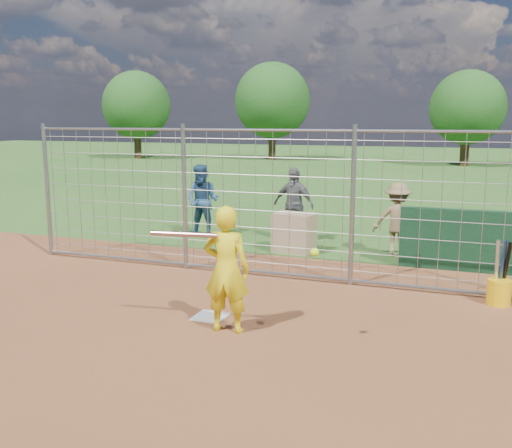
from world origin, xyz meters
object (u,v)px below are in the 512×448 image
at_px(bystander_b, 293,205).
at_px(bystander_c, 397,220).
at_px(bucket_with_bats, 499,289).
at_px(batter, 227,269).
at_px(equipment_bin, 294,233).
at_px(bystander_a, 203,201).

relative_size(bystander_b, bystander_c, 1.13).
xyz_separation_m(bystander_b, bucket_with_bats, (4.08, -3.15, -0.58)).
bearing_deg(batter, bystander_b, -87.24).
bearing_deg(bystander_c, bucket_with_bats, 117.85).
bearing_deg(equipment_bin, batter, -77.58).
xyz_separation_m(bystander_b, bystander_c, (2.30, -0.58, -0.09)).
bearing_deg(bucket_with_bats, bystander_c, 124.62).
xyz_separation_m(bystander_c, equipment_bin, (-1.99, -0.38, -0.33)).
xyz_separation_m(bystander_a, equipment_bin, (2.44, -0.81, -0.43)).
distance_m(batter, bucket_with_bats, 4.10).
distance_m(bystander_a, bystander_c, 4.45).
distance_m(bystander_b, equipment_bin, 1.09).
xyz_separation_m(bystander_a, bystander_c, (4.43, -0.43, -0.10)).
bearing_deg(equipment_bin, bucket_with_bats, -23.55).
distance_m(batter, bystander_b, 5.55).
bearing_deg(bystander_c, equipment_bin, 3.92).
distance_m(bystander_a, bystander_b, 2.13).
height_order(batter, bystander_c, batter).
height_order(batter, bystander_a, bystander_a).
distance_m(bystander_b, bucket_with_bats, 5.18).
distance_m(batter, bystander_c, 5.16).
distance_m(bystander_b, bystander_c, 2.38).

